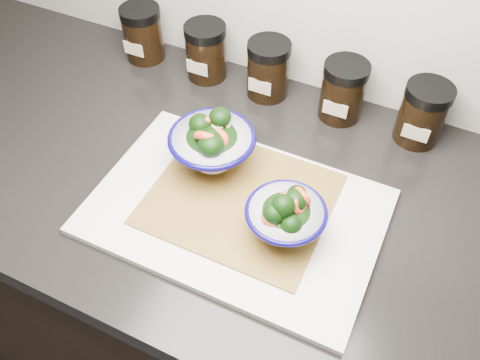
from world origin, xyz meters
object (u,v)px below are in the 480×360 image
at_px(spice_jar_d, 343,91).
at_px(bowl_left, 212,145).
at_px(spice_jar_a, 143,33).
at_px(spice_jar_b, 206,51).
at_px(spice_jar_c, 268,69).
at_px(bowl_right, 286,217).
at_px(cutting_board, 236,211).
at_px(spice_jar_e, 423,113).

bearing_deg(spice_jar_d, bowl_left, -122.79).
height_order(bowl_left, spice_jar_a, bowl_left).
xyz_separation_m(spice_jar_b, spice_jar_c, (0.13, 0.00, 0.00)).
distance_m(bowl_right, spice_jar_b, 0.43).
distance_m(cutting_board, spice_jar_c, 0.31).
xyz_separation_m(cutting_board, bowl_left, (-0.07, 0.07, 0.06)).
height_order(spice_jar_b, spice_jar_e, same).
bearing_deg(bowl_left, spice_jar_d, 57.21).
relative_size(bowl_left, spice_jar_e, 1.27).
distance_m(spice_jar_a, spice_jar_c, 0.28).
relative_size(bowl_right, spice_jar_b, 1.07).
height_order(cutting_board, spice_jar_d, spice_jar_d).
distance_m(bowl_left, spice_jar_a, 0.36).
xyz_separation_m(bowl_right, spice_jar_b, (-0.29, 0.31, 0.00)).
bearing_deg(bowl_left, cutting_board, -42.14).
relative_size(spice_jar_b, spice_jar_d, 1.00).
bearing_deg(spice_jar_c, spice_jar_d, 0.00).
bearing_deg(bowl_left, spice_jar_e, 38.18).
height_order(bowl_left, spice_jar_b, bowl_left).
bearing_deg(bowl_right, spice_jar_b, 133.71).
distance_m(spice_jar_c, spice_jar_d, 0.15).
bearing_deg(spice_jar_e, bowl_left, -141.82).
height_order(spice_jar_c, spice_jar_e, same).
height_order(spice_jar_a, spice_jar_b, same).
distance_m(spice_jar_b, spice_jar_e, 0.43).
bearing_deg(spice_jar_b, spice_jar_e, 0.00).
relative_size(cutting_board, spice_jar_c, 3.98).
height_order(cutting_board, spice_jar_e, spice_jar_e).
relative_size(bowl_right, spice_jar_a, 1.07).
bearing_deg(spice_jar_e, cutting_board, -126.14).
height_order(cutting_board, spice_jar_a, spice_jar_a).
relative_size(cutting_board, spice_jar_e, 3.98).
relative_size(bowl_left, spice_jar_b, 1.27).
bearing_deg(spice_jar_b, spice_jar_c, 0.00).
bearing_deg(cutting_board, spice_jar_e, 53.86).
xyz_separation_m(bowl_right, spice_jar_a, (-0.44, 0.31, 0.00)).
xyz_separation_m(cutting_board, bowl_right, (0.09, -0.01, 0.05)).
bearing_deg(spice_jar_e, spice_jar_d, 180.00).
bearing_deg(spice_jar_b, bowl_left, -59.82).
xyz_separation_m(cutting_board, spice_jar_d, (0.07, 0.30, 0.05)).
height_order(spice_jar_a, spice_jar_e, same).
bearing_deg(spice_jar_d, bowl_right, -87.48).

